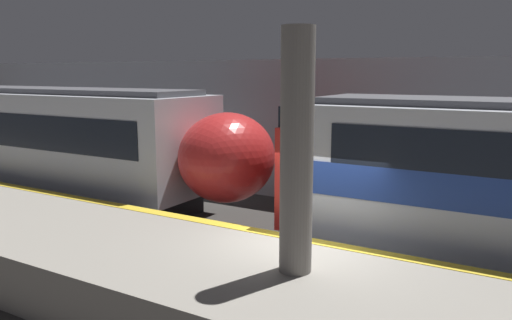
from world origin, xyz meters
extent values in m
plane|color=#33302D|center=(0.00, 0.00, 0.00)|extent=(120.00, 120.00, 0.00)
cube|color=gray|center=(0.00, -1.79, 0.52)|extent=(40.00, 3.58, 1.03)
cube|color=gold|center=(0.00, -0.15, 1.04)|extent=(40.00, 0.30, 0.01)
cube|color=#939399|center=(0.00, 6.16, 2.29)|extent=(50.00, 0.15, 4.58)
cylinder|color=slate|center=(0.46, -1.58, 2.94)|extent=(0.52, 0.52, 3.81)
cube|color=black|center=(-11.67, 2.19, 0.37)|extent=(13.30, 2.42, 0.74)
cube|color=silver|center=(-11.67, 2.19, 2.13)|extent=(14.46, 2.96, 2.78)
cube|color=#4C4C51|center=(-11.67, 2.19, 3.60)|extent=(13.88, 2.07, 0.16)
ellipsoid|color=red|center=(-3.34, 2.19, 1.99)|extent=(2.42, 2.72, 2.33)
sphere|color=#F2EFCC|center=(-2.39, 2.19, 1.57)|extent=(0.20, 0.20, 0.20)
cube|color=red|center=(-1.04, 2.19, 1.91)|extent=(0.25, 2.90, 2.22)
cube|color=black|center=(-1.04, 2.19, 3.02)|extent=(0.25, 2.60, 0.89)
sphere|color=#EA4C42|center=(-1.20, 1.52, 1.52)|extent=(0.18, 0.18, 0.18)
sphere|color=#EA4C42|center=(-1.20, 2.85, 1.52)|extent=(0.18, 0.18, 0.18)
camera|label=1|loc=(3.73, -8.42, 4.16)|focal=35.00mm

